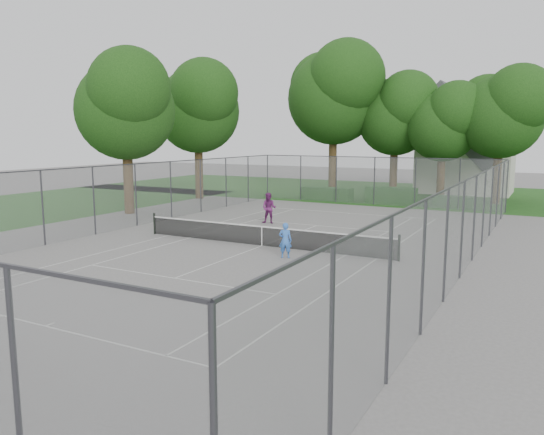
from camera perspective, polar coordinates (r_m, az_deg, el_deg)
The scene contains 17 objects.
ground at distance 24.58m, azimuth -1.10°, elevation -3.08°, with size 120.00×120.00×0.00m, color slate.
grass_far at distance 48.70m, azimuth 14.05°, elevation 2.57°, with size 60.00×20.00×0.00m, color #1C4A15.
court_markings at distance 24.58m, azimuth -1.10°, elevation -3.07°, with size 11.03×23.83×0.01m.
tennis_net at distance 24.48m, azimuth -1.11°, elevation -1.91°, with size 12.87×0.10×1.10m.
perimeter_fence at distance 24.28m, azimuth -1.12°, elevation 1.10°, with size 18.08×34.08×3.52m.
tree_far_left at distance 46.02m, azimuth 6.76°, elevation 13.40°, with size 8.91×8.14×12.81m.
tree_far_midleft at distance 45.50m, azimuth 13.24°, elevation 11.04°, with size 7.11×6.49×10.22m.
tree_far_midright at distance 43.55m, azimuth 18.06°, elevation 9.98°, with size 6.36×5.81×9.15m.
tree_far_right at distance 43.00m, azimuth 23.53°, elevation 10.59°, with size 7.03×6.42×10.11m.
tree_side_back at distance 43.40m, azimuth -7.97°, elevation 11.98°, with size 7.63×6.97×10.97m.
tree_side_front at distance 35.76m, azimuth -15.49°, elevation 11.89°, with size 7.27×6.64×10.46m.
hedge_left at distance 42.16m, azimuth 5.89°, elevation 2.55°, with size 4.07×1.22×1.02m, color #1D4D19.
hedge_mid at distance 41.23m, azimuth 12.69°, elevation 2.36°, with size 3.79×1.08×1.19m, color #1D4D19.
hedge_right at distance 39.86m, azimuth 18.94°, elevation 1.61°, with size 2.69×0.99×0.81m, color #1D4D19.
house at distance 50.39m, azimuth 20.17°, elevation 6.95°, with size 7.79×6.04×9.70m.
girl_player at distance 22.11m, azimuth 1.44°, elevation -2.46°, with size 0.54×0.36×1.49m, color #3975D9.
woman_player at distance 30.73m, azimuth -0.32°, elevation 1.01°, with size 0.87×0.68×1.80m, color #68225F.
Camera 1 is at (11.78, -20.98, 5.05)m, focal length 35.00 mm.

